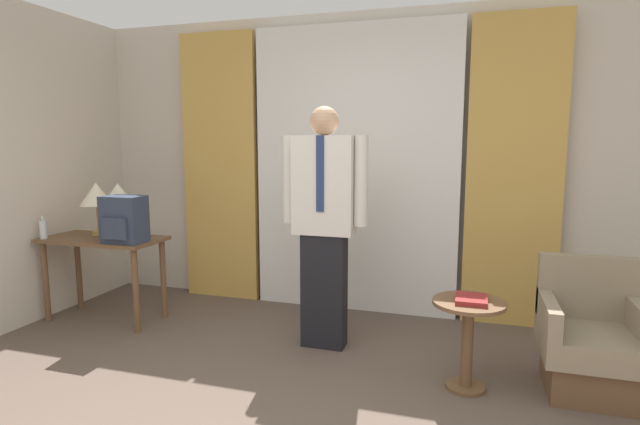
{
  "coord_description": "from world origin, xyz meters",
  "views": [
    {
      "loc": [
        1.02,
        -1.6,
        1.55
      ],
      "look_at": [
        -0.01,
        1.76,
        1.05
      ],
      "focal_mm": 28.0,
      "sensor_mm": 36.0,
      "label": 1
    }
  ],
  "objects_px": {
    "backpack": "(124,220)",
    "desk": "(103,252)",
    "bottle_near_edge": "(43,229)",
    "table_lamp_right": "(118,196)",
    "book": "(471,299)",
    "armchair": "(591,344)",
    "table_lamp_left": "(96,195)",
    "side_table": "(468,330)",
    "person": "(324,219)"
  },
  "relations": [
    {
      "from": "table_lamp_right",
      "to": "side_table",
      "type": "xyz_separation_m",
      "value": [
        2.93,
        -0.47,
        -0.7
      ]
    },
    {
      "from": "table_lamp_left",
      "to": "book",
      "type": "bearing_deg",
      "value": -8.61
    },
    {
      "from": "person",
      "to": "side_table",
      "type": "bearing_deg",
      "value": -20.53
    },
    {
      "from": "desk",
      "to": "side_table",
      "type": "xyz_separation_m",
      "value": [
        3.04,
        -0.38,
        -0.21
      ]
    },
    {
      "from": "desk",
      "to": "armchair",
      "type": "xyz_separation_m",
      "value": [
        3.78,
        -0.18,
        -0.3
      ]
    },
    {
      "from": "desk",
      "to": "person",
      "type": "height_order",
      "value": "person"
    },
    {
      "from": "bottle_near_edge",
      "to": "armchair",
      "type": "xyz_separation_m",
      "value": [
        4.22,
        0.01,
        -0.51
      ]
    },
    {
      "from": "bottle_near_edge",
      "to": "backpack",
      "type": "relative_size",
      "value": 0.52
    },
    {
      "from": "table_lamp_left",
      "to": "backpack",
      "type": "xyz_separation_m",
      "value": [
        0.44,
        -0.2,
        -0.17
      ]
    },
    {
      "from": "table_lamp_right",
      "to": "armchair",
      "type": "height_order",
      "value": "table_lamp_right"
    },
    {
      "from": "bottle_near_edge",
      "to": "table_lamp_right",
      "type": "bearing_deg",
      "value": 26.16
    },
    {
      "from": "desk",
      "to": "side_table",
      "type": "bearing_deg",
      "value": -7.13
    },
    {
      "from": "person",
      "to": "armchair",
      "type": "height_order",
      "value": "person"
    },
    {
      "from": "backpack",
      "to": "armchair",
      "type": "height_order",
      "value": "backpack"
    },
    {
      "from": "book",
      "to": "side_table",
      "type": "bearing_deg",
      "value": 141.74
    },
    {
      "from": "table_lamp_left",
      "to": "person",
      "type": "distance_m",
      "value": 2.11
    },
    {
      "from": "desk",
      "to": "person",
      "type": "xyz_separation_m",
      "value": [
        1.99,
        0.01,
        0.38
      ]
    },
    {
      "from": "table_lamp_right",
      "to": "bottle_near_edge",
      "type": "xyz_separation_m",
      "value": [
        -0.56,
        -0.27,
        -0.27
      ]
    },
    {
      "from": "table_lamp_left",
      "to": "book",
      "type": "distance_m",
      "value": 3.24
    },
    {
      "from": "table_lamp_left",
      "to": "table_lamp_right",
      "type": "relative_size",
      "value": 1.0
    },
    {
      "from": "desk",
      "to": "book",
      "type": "distance_m",
      "value": 3.08
    },
    {
      "from": "bottle_near_edge",
      "to": "book",
      "type": "height_order",
      "value": "bottle_near_edge"
    },
    {
      "from": "book",
      "to": "table_lamp_right",
      "type": "bearing_deg",
      "value": 170.74
    },
    {
      "from": "desk",
      "to": "table_lamp_left",
      "type": "bearing_deg",
      "value": 141.99
    },
    {
      "from": "table_lamp_left",
      "to": "table_lamp_right",
      "type": "xyz_separation_m",
      "value": [
        0.23,
        0.0,
        0.0
      ]
    },
    {
      "from": "side_table",
      "to": "book",
      "type": "distance_m",
      "value": 0.2
    },
    {
      "from": "table_lamp_right",
      "to": "person",
      "type": "xyz_separation_m",
      "value": [
        1.88,
        -0.08,
        -0.1
      ]
    },
    {
      "from": "person",
      "to": "side_table",
      "type": "height_order",
      "value": "person"
    },
    {
      "from": "table_lamp_right",
      "to": "side_table",
      "type": "bearing_deg",
      "value": -9.1
    },
    {
      "from": "desk",
      "to": "book",
      "type": "bearing_deg",
      "value": -7.29
    },
    {
      "from": "person",
      "to": "book",
      "type": "distance_m",
      "value": 1.21
    },
    {
      "from": "backpack",
      "to": "person",
      "type": "distance_m",
      "value": 1.68
    },
    {
      "from": "table_lamp_left",
      "to": "table_lamp_right",
      "type": "height_order",
      "value": "same"
    },
    {
      "from": "table_lamp_left",
      "to": "side_table",
      "type": "distance_m",
      "value": 3.27
    },
    {
      "from": "armchair",
      "to": "table_lamp_left",
      "type": "bearing_deg",
      "value": 176.1
    },
    {
      "from": "table_lamp_left",
      "to": "side_table",
      "type": "relative_size",
      "value": 0.81
    },
    {
      "from": "table_lamp_right",
      "to": "book",
      "type": "bearing_deg",
      "value": -9.26
    },
    {
      "from": "backpack",
      "to": "desk",
      "type": "bearing_deg",
      "value": 160.2
    },
    {
      "from": "book",
      "to": "backpack",
      "type": "bearing_deg",
      "value": 174.26
    },
    {
      "from": "person",
      "to": "armchair",
      "type": "relative_size",
      "value": 2.21
    },
    {
      "from": "book",
      "to": "bottle_near_edge",
      "type": "bearing_deg",
      "value": 176.63
    },
    {
      "from": "armchair",
      "to": "book",
      "type": "height_order",
      "value": "armchair"
    },
    {
      "from": "armchair",
      "to": "table_lamp_right",
      "type": "bearing_deg",
      "value": 175.86
    },
    {
      "from": "table_lamp_right",
      "to": "person",
      "type": "distance_m",
      "value": 1.88
    },
    {
      "from": "table_lamp_left",
      "to": "person",
      "type": "height_order",
      "value": "person"
    },
    {
      "from": "person",
      "to": "book",
      "type": "relative_size",
      "value": 8.13
    },
    {
      "from": "person",
      "to": "side_table",
      "type": "xyz_separation_m",
      "value": [
        1.05,
        -0.39,
        -0.6
      ]
    },
    {
      "from": "side_table",
      "to": "desk",
      "type": "bearing_deg",
      "value": 172.87
    },
    {
      "from": "table_lamp_left",
      "to": "book",
      "type": "height_order",
      "value": "table_lamp_left"
    },
    {
      "from": "desk",
      "to": "person",
      "type": "relative_size",
      "value": 0.57
    }
  ]
}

